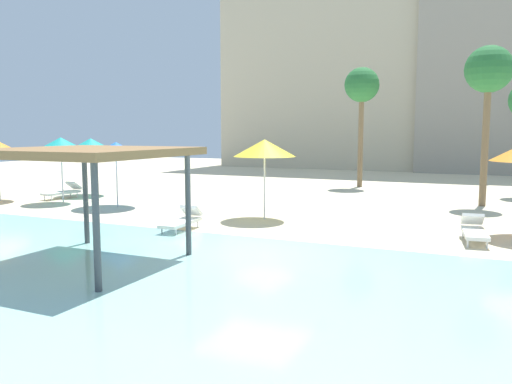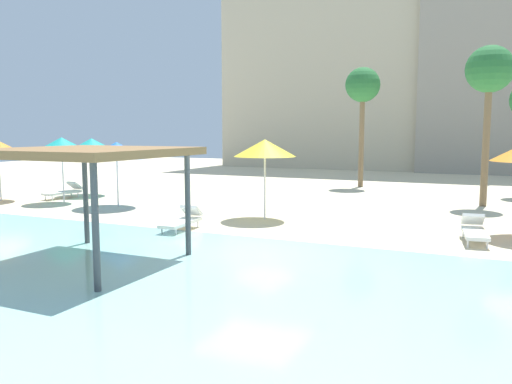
% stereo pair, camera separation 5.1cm
% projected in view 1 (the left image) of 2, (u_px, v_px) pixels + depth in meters
% --- Properties ---
extents(ground_plane, '(80.00, 80.00, 0.00)m').
position_uv_depth(ground_plane, '(255.00, 252.00, 13.32)').
color(ground_plane, beige).
extents(lagoon_water, '(44.00, 13.50, 0.04)m').
position_uv_depth(lagoon_water, '(125.00, 317.00, 8.57)').
color(lagoon_water, '#99D1C6').
rests_on(lagoon_water, ground).
extents(shade_pavilion, '(3.97, 3.97, 2.72)m').
position_uv_depth(shade_pavilion, '(88.00, 156.00, 11.76)').
color(shade_pavilion, '#42474C').
rests_on(shade_pavilion, ground).
extents(beach_umbrella_teal_1, '(2.32, 2.32, 2.76)m').
position_uv_depth(beach_umbrella_teal_1, '(91.00, 145.00, 24.93)').
color(beach_umbrella_teal_1, silver).
rests_on(beach_umbrella_teal_1, ground).
extents(beach_umbrella_teal_4, '(2.01, 2.01, 2.84)m').
position_uv_depth(beach_umbrella_teal_4, '(61.00, 144.00, 22.25)').
color(beach_umbrella_teal_4, silver).
rests_on(beach_umbrella_teal_4, ground).
extents(beach_umbrella_yellow_6, '(2.20, 2.20, 2.82)m').
position_uv_depth(beach_umbrella_yellow_6, '(265.00, 148.00, 18.09)').
color(beach_umbrella_yellow_6, silver).
rests_on(beach_umbrella_yellow_6, ground).
extents(beach_umbrella_blue_7, '(2.49, 2.49, 2.67)m').
position_uv_depth(beach_umbrella_blue_7, '(116.00, 150.00, 21.00)').
color(beach_umbrella_blue_7, silver).
rests_on(beach_umbrella_blue_7, ground).
extents(lounge_chair_0, '(0.74, 1.94, 0.74)m').
position_uv_depth(lounge_chair_0, '(183.00, 220.00, 16.18)').
color(lounge_chair_0, white).
rests_on(lounge_chair_0, ground).
extents(lounge_chair_1, '(0.84, 1.96, 0.74)m').
position_uv_depth(lounge_chair_1, '(474.00, 230.00, 14.55)').
color(lounge_chair_1, white).
rests_on(lounge_chair_1, ground).
extents(lounge_chair_2, '(0.81, 1.95, 0.74)m').
position_uv_depth(lounge_chair_2, '(64.00, 191.00, 23.98)').
color(lounge_chair_2, white).
rests_on(lounge_chair_2, ground).
extents(palm_tree_1, '(1.90, 1.90, 6.55)m').
position_uv_depth(palm_tree_1, '(489.00, 73.00, 20.88)').
color(palm_tree_1, brown).
rests_on(palm_tree_1, ground).
extents(palm_tree_2, '(1.90, 1.90, 6.59)m').
position_uv_depth(palm_tree_2, '(362.00, 88.00, 28.31)').
color(palm_tree_2, brown).
rests_on(palm_tree_2, ground).
extents(hotel_block_0, '(22.64, 10.41, 21.61)m').
position_uv_depth(hotel_block_0, '(363.00, 43.00, 44.94)').
color(hotel_block_0, beige).
rests_on(hotel_block_0, ground).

